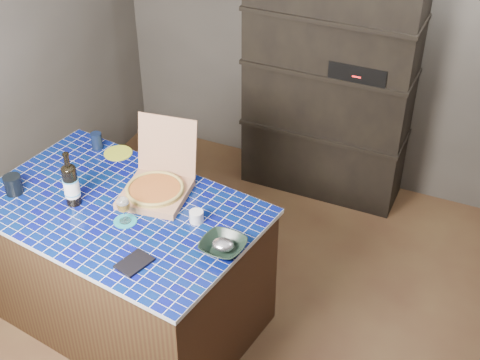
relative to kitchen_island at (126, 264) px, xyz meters
The scene contains 14 objects.
room 1.07m from the kitchen_island, 24.29° to the left, with size 3.50×3.50×3.50m.
shelving_unit 1.98m from the kitchen_island, 70.81° to the left, with size 1.20×0.41×1.80m.
kitchen_island is the anchor object (origin of this frame).
pizza_box 0.54m from the kitchen_island, 56.17° to the left, with size 0.41×0.48×0.39m.
mead_bottle 0.62m from the kitchen_island, 165.46° to the right, with size 0.09×0.09×0.34m.
teal_trivet 0.45m from the kitchen_island, 40.54° to the right, with size 0.13×0.13×0.01m, color teal.
wine_glass 0.56m from the kitchen_island, 40.54° to the right, with size 0.07×0.07×0.16m.
tumbler 0.80m from the kitchen_island, 168.59° to the right, with size 0.10×0.10×0.11m, color black.
dvd_case 0.65m from the kitchen_island, 47.51° to the right, with size 0.12×0.17×0.01m, color black.
bowl 0.83m from the kitchen_island, ahead, with size 0.23×0.23×0.06m, color black.
foil_contents 0.83m from the kitchen_island, ahead, with size 0.12×0.10×0.05m, color #AFADB9.
white_jar 0.65m from the kitchen_island, ahead, with size 0.08×0.08×0.07m, color silver.
navy_cup 0.81m from the kitchen_island, 134.21° to the left, with size 0.07×0.07×0.11m, color black.
green_trivet 0.70m from the kitchen_island, 122.87° to the left, with size 0.18×0.18×0.01m, color #B1BE28.
Camera 1 is at (1.20, -2.67, 3.16)m, focal length 50.00 mm.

